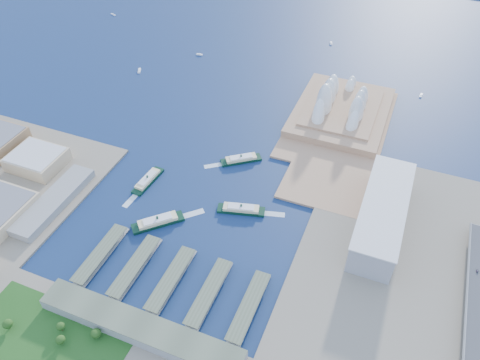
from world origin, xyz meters
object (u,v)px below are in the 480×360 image
at_px(ferry_a, 148,179).
at_px(car_c, 477,271).
at_px(ferry_c, 158,220).
at_px(ferry_d, 241,208).
at_px(opera_house, 344,98).
at_px(toaster_building, 382,215).
at_px(ferry_b, 241,158).

distance_m(ferry_a, car_c, 381.25).
distance_m(ferry_c, ferry_d, 96.62).
bearing_deg(ferry_a, opera_house, 54.94).
relative_size(toaster_building, car_c, 32.89).
bearing_deg(ferry_d, opera_house, -29.81).
bearing_deg(toaster_building, car_c, -20.04).
height_order(toaster_building, ferry_a, toaster_building).
bearing_deg(ferry_d, ferry_a, 73.97).
relative_size(ferry_c, car_c, 12.59).
relative_size(ferry_a, car_c, 11.33).
xyz_separation_m(ferry_a, ferry_b, (92.45, 81.48, 0.00)).
bearing_deg(ferry_b, toaster_building, 38.66).
relative_size(opera_house, toaster_building, 1.16).
distance_m(ferry_b, ferry_c, 145.86).
height_order(ferry_a, ferry_b, ferry_b).
bearing_deg(car_c, ferry_c, 8.88).
distance_m(toaster_building, car_c, 107.62).
height_order(ferry_c, car_c, car_c).
xyz_separation_m(opera_house, car_c, (191.00, -236.83, -16.47)).
bearing_deg(car_c, opera_house, -51.11).
height_order(opera_house, ferry_a, opera_house).
relative_size(toaster_building, ferry_a, 2.90).
distance_m(opera_house, ferry_b, 181.57).
bearing_deg(car_c, toaster_building, -20.04).
bearing_deg(opera_house, toaster_building, -65.77).
xyz_separation_m(ferry_d, car_c, (254.47, -1.73, 10.29)).
bearing_deg(ferry_c, ferry_a, -4.94).
distance_m(opera_house, ferry_d, 244.99).
distance_m(ferry_d, car_c, 254.69).
xyz_separation_m(ferry_a, ferry_d, (126.61, -2.93, 0.20)).
relative_size(opera_house, car_c, 38.19).
bearing_deg(ferry_c, ferry_d, -100.19).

